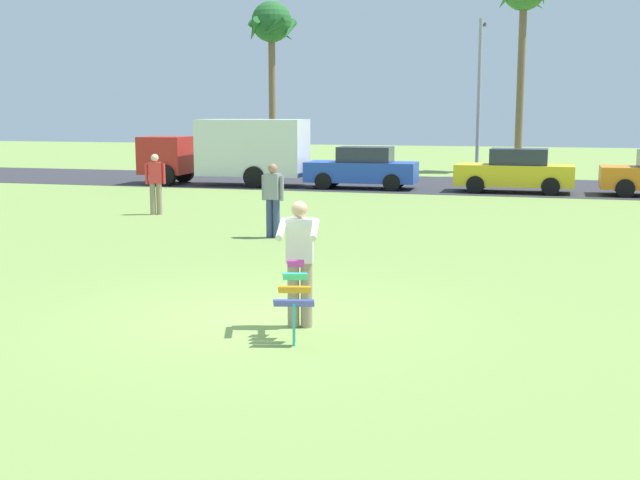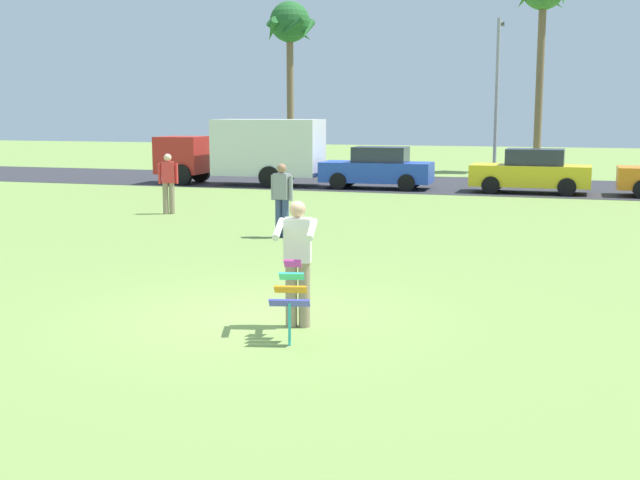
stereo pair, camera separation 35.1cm
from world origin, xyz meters
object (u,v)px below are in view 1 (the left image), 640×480
(person_kite_flyer, at_px, (300,259))
(parked_car_yellow, at_px, (515,171))
(parked_car_blue, at_px, (362,168))
(palm_tree_left_near, at_px, (272,29))
(person_walker_near, at_px, (155,182))
(kite_held, at_px, (295,291))
(streetlight_pole, at_px, (479,87))
(person_walker_far, at_px, (273,198))
(parked_truck_red_cab, at_px, (233,150))

(person_kite_flyer, height_order, parked_car_yellow, person_kite_flyer)
(person_kite_flyer, xyz_separation_m, parked_car_blue, (-3.69, 19.96, -0.18))
(parked_car_blue, height_order, palm_tree_left_near, palm_tree_left_near)
(parked_car_yellow, distance_m, palm_tree_left_near, 18.03)
(palm_tree_left_near, relative_size, person_walker_near, 4.97)
(parked_car_blue, bearing_deg, person_walker_near, -112.66)
(kite_held, bearing_deg, person_walker_near, 124.42)
(kite_held, xyz_separation_m, parked_car_blue, (-3.84, 20.67, 0.11))
(kite_held, height_order, streetlight_pole, streetlight_pole)
(streetlight_pole, xyz_separation_m, person_walker_far, (-2.97, -19.79, -3.06))
(streetlight_pole, bearing_deg, palm_tree_left_near, 162.75)
(person_kite_flyer, bearing_deg, parked_truck_red_cab, 114.22)
(parked_truck_red_cab, bearing_deg, kite_held, -66.17)
(palm_tree_left_near, bearing_deg, parked_truck_red_cab, -79.15)
(kite_held, distance_m, parked_truck_red_cab, 22.60)
(person_kite_flyer, relative_size, palm_tree_left_near, 0.20)
(person_walker_near, bearing_deg, streetlight_pole, 65.39)
(parked_truck_red_cab, distance_m, parked_car_blue, 5.32)
(kite_held, xyz_separation_m, parked_car_yellow, (1.85, 20.66, 0.11))
(person_kite_flyer, height_order, palm_tree_left_near, palm_tree_left_near)
(kite_held, distance_m, streetlight_pole, 28.13)
(parked_car_yellow, bearing_deg, parked_truck_red_cab, -180.00)
(person_walker_near, bearing_deg, kite_held, -55.58)
(parked_truck_red_cab, bearing_deg, streetlight_pole, 38.96)
(parked_car_blue, distance_m, person_walker_near, 10.14)
(person_kite_flyer, distance_m, parked_truck_red_cab, 21.89)
(palm_tree_left_near, height_order, person_walker_near, palm_tree_left_near)
(parked_truck_red_cab, xyz_separation_m, parked_car_blue, (5.28, 0.00, -0.64))
(kite_held, height_order, parked_truck_red_cab, parked_truck_red_cab)
(parked_car_blue, xyz_separation_m, parked_car_yellow, (5.69, -0.00, 0.00))
(person_kite_flyer, xyz_separation_m, palm_tree_left_near, (-11.03, 30.65, 6.22))
(kite_held, relative_size, parked_car_blue, 0.24)
(kite_held, distance_m, person_walker_far, 8.72)
(palm_tree_left_near, height_order, streetlight_pole, palm_tree_left_near)
(parked_car_blue, distance_m, streetlight_pole, 8.77)
(kite_held, height_order, parked_car_blue, parked_car_blue)
(parked_car_yellow, bearing_deg, streetlight_pole, 105.30)
(palm_tree_left_near, relative_size, streetlight_pole, 1.23)
(palm_tree_left_near, xyz_separation_m, streetlight_pole, (11.04, -3.43, -3.17))
(parked_car_yellow, height_order, palm_tree_left_near, palm_tree_left_near)
(palm_tree_left_near, bearing_deg, parked_car_yellow, -39.38)
(parked_car_blue, xyz_separation_m, streetlight_pole, (3.71, 7.27, 3.22))
(parked_truck_red_cab, height_order, streetlight_pole, streetlight_pole)
(parked_car_blue, relative_size, parked_car_yellow, 1.01)
(kite_held, distance_m, person_walker_near, 13.71)
(parked_car_yellow, xyz_separation_m, person_walker_near, (-9.60, -9.35, 0.16))
(kite_held, xyz_separation_m, parked_truck_red_cab, (-9.13, 20.66, 0.75))
(parked_truck_red_cab, bearing_deg, parked_car_blue, 0.02)
(kite_held, height_order, person_walker_near, person_walker_near)
(person_kite_flyer, relative_size, person_walker_near, 1.00)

